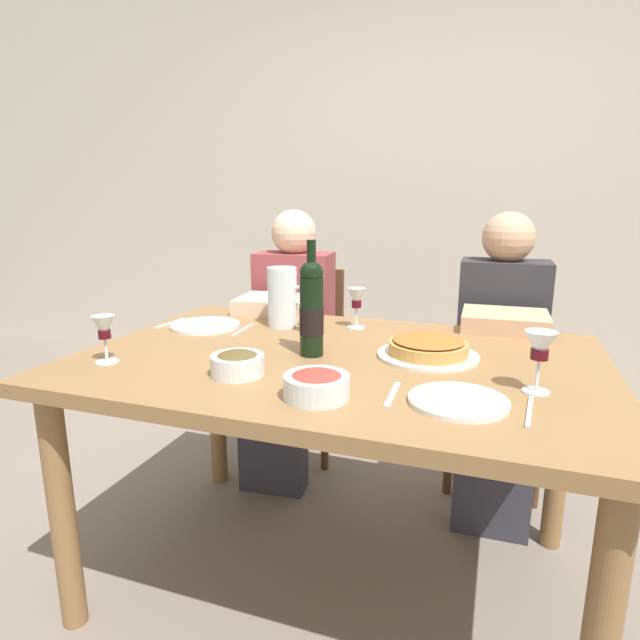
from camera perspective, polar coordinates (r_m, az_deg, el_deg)
The scene contains 22 objects.
ground_plane at distance 1.90m, azimuth 1.79°, elevation -26.36°, with size 8.00×8.00×0.00m, color slate.
back_wall at distance 3.52m, azimuth 12.68°, elevation 16.02°, with size 8.00×0.10×2.80m, color beige.
dining_table at distance 1.56m, azimuth 1.96°, elevation -7.17°, with size 1.50×1.00×0.76m.
wine_bottle at distance 1.51m, azimuth -0.93°, elevation 1.30°, with size 0.07×0.07×0.34m.
water_pitcher at distance 1.87m, azimuth -4.09°, elevation 2.13°, with size 0.16×0.10×0.21m.
baked_tart at distance 1.55m, azimuth 11.72°, elevation -3.01°, with size 0.29×0.29×0.06m.
salad_bowl at distance 1.21m, azimuth -0.37°, elevation -7.01°, with size 0.15×0.15×0.07m.
olive_bowl at distance 1.38m, azimuth -9.00°, elevation -4.63°, with size 0.14×0.14×0.06m.
wine_glass_left_diner at distance 1.57m, azimuth -22.50°, elevation -1.05°, with size 0.06×0.06×0.14m.
wine_glass_right_diner at distance 1.75m, azimuth -0.78°, elevation 1.63°, with size 0.06×0.06×0.15m.
wine_glass_centre at distance 1.84m, azimuth 4.00°, elevation 2.14°, with size 0.06×0.06×0.14m.
wine_glass_spare at distance 1.33m, azimuth 22.88°, elevation -2.91°, with size 0.07×0.07×0.15m.
dinner_plate_left_setting at distance 1.91m, azimuth -12.41°, elevation -0.59°, with size 0.24×0.24×0.01m, color silver.
dinner_plate_right_setting at distance 1.23m, azimuth 14.86°, elevation -8.55°, with size 0.22×0.22×0.01m, color white.
fork_left_setting at distance 1.99m, azimuth -16.05°, elevation -0.34°, with size 0.16×0.01×0.01m, color silver.
knife_left_setting at distance 1.84m, azimuth -8.41°, elevation -1.08°, with size 0.18×0.01×0.01m, color silver.
knife_right_setting at distance 1.23m, azimuth 21.90°, elevation -9.23°, with size 0.18×0.01×0.01m, color silver.
spoon_right_setting at distance 1.25m, azimuth 7.91°, elevation -8.05°, with size 0.16×0.01×0.01m, color silver.
chair_left at distance 2.56m, azimuth -1.89°, elevation -2.97°, with size 0.44×0.44×0.87m.
diner_left at distance 2.31m, azimuth -3.56°, elevation -1.71°, with size 0.37×0.53×1.16m.
chair_right at distance 2.41m, azimuth 18.78°, elevation -4.79°, with size 0.41×0.41×0.87m.
diner_right at distance 2.15m, azimuth 19.06°, elevation -3.64°, with size 0.35×0.51×1.16m.
Camera 1 is at (0.43, -1.40, 1.21)m, focal length 29.32 mm.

